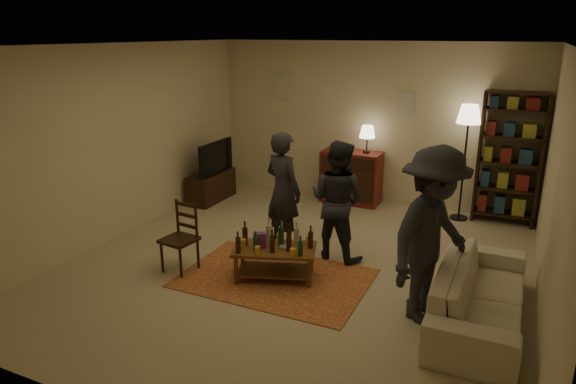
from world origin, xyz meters
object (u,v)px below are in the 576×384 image
Objects in this scene: tv_stand at (211,179)px; person_by_sofa at (432,236)px; dining_chair at (182,235)px; person_left at (283,191)px; bookshelf at (509,157)px; person_right at (337,200)px; coffee_table at (274,250)px; floor_lamp at (468,123)px; dresser at (351,176)px; sofa at (480,294)px.

tv_stand is 4.80m from person_by_sofa.
person_by_sofa reaches higher than dining_chair.
person_left is at bearing -33.19° from tv_stand.
person_right is at bearing -129.44° from bookshelf.
coffee_table is 3.73m from floor_lamp.
person_by_sofa is (1.36, -1.03, 0.13)m from person_right.
person_left is 0.88× the size of person_by_sofa.
bookshelf is at bearing 51.58° from dining_chair.
tv_stand is 0.78× the size of dresser.
person_right is at bearing 63.15° from coffee_table.
dining_chair is 2.75m from tv_stand.
sofa is at bearing -52.46° from dresser.
person_by_sofa reaches higher than tv_stand.
person_right is at bearing -25.55° from tv_stand.
sofa is at bearing 11.56° from dining_chair.
bookshelf is at bearing -119.41° from person_right.
sofa is (3.46, 0.28, -0.15)m from dining_chair.
person_right is at bearing -76.60° from dresser.
dresser is at bearing 178.00° from floor_lamp.
dresser is 0.84× the size of person_left.
tv_stand is 0.68× the size of person_right.
bookshelf is 0.81m from floor_lamp.
dresser is 2.33m from person_right.
coffee_table is 0.54× the size of bookshelf.
floor_lamp reaches higher than sofa.
tv_stand is 0.52× the size of bookshelf.
coffee_table is 1.24× the size of dining_chair.
floor_lamp is (-0.62, -0.13, 0.50)m from bookshelf.
person_left is (0.83, 1.16, 0.35)m from dining_chair.
coffee_table is at bearing 90.87° from sofa.
bookshelf reaches higher than floor_lamp.
person_left is at bearing 85.46° from person_by_sofa.
person_right is (-1.90, -2.31, -0.25)m from bookshelf.
person_right is (2.79, -1.33, 0.40)m from tv_stand.
coffee_table is 0.70× the size of person_right.
tv_stand is 0.51× the size of sofa.
person_left is (-2.68, -2.30, -0.23)m from bookshelf.
coffee_table is at bearing 18.93° from dining_chair.
dresser is at bearing 79.50° from dining_chair.
floor_lamp reaches higher than tv_stand.
coffee_table is 4.04m from bookshelf.
sofa is at bearing 165.00° from person_right.
coffee_table is 3.23m from tv_stand.
person_by_sofa is (0.08, -3.22, -0.63)m from floor_lamp.
dining_chair is 0.44× the size of bookshelf.
person_left is 0.78m from person_right.
dining_chair is (-1.15, -0.24, 0.09)m from coffee_table.
tv_stand is (-1.19, 2.48, -0.07)m from dining_chair.
floor_lamp reaches higher than dining_chair.
person_by_sofa is at bearing -4.11° from coffee_table.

